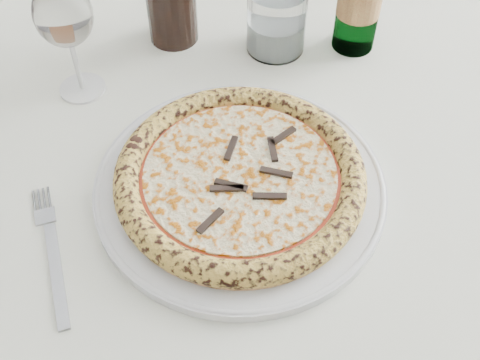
{
  "coord_description": "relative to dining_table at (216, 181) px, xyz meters",
  "views": [
    {
      "loc": [
        -0.31,
        -0.81,
        1.34
      ],
      "look_at": [
        -0.15,
        -0.37,
        0.78
      ],
      "focal_mm": 45.0,
      "sensor_mm": 36.0,
      "label": 1
    }
  ],
  "objects": [
    {
      "name": "tumbler",
      "position": [
        0.15,
        0.15,
        0.14
      ],
      "size": [
        0.09,
        0.09,
        0.1
      ],
      "color": "silver",
      "rests_on": "dining_table"
    },
    {
      "name": "wine_glass",
      "position": [
        -0.15,
        0.15,
        0.22
      ],
      "size": [
        0.08,
        0.08,
        0.17
      ],
      "color": "silver",
      "rests_on": "dining_table"
    },
    {
      "name": "floor",
      "position": [
        0.15,
        0.27,
        -0.67
      ],
      "size": [
        5.0,
        6.0,
        0.02
      ],
      "primitive_type": "cube",
      "color": "gray",
      "rests_on": "ground"
    },
    {
      "name": "fork",
      "position": [
        -0.23,
        -0.12,
        0.1
      ],
      "size": [
        0.03,
        0.2,
        0.0
      ],
      "color": "gray",
      "rests_on": "dining_table"
    },
    {
      "name": "pizza",
      "position": [
        -0.0,
        -0.1,
        0.12
      ],
      "size": [
        0.31,
        0.31,
        0.03
      ],
      "color": "#F0AA6A",
      "rests_on": "plate"
    },
    {
      "name": "dining_table",
      "position": [
        0.0,
        0.0,
        0.0
      ],
      "size": [
        1.42,
        0.93,
        0.76
      ],
      "color": "brown",
      "rests_on": "floor"
    },
    {
      "name": "plate",
      "position": [
        -0.0,
        -0.1,
        0.1
      ],
      "size": [
        0.36,
        0.36,
        0.02
      ],
      "color": "silver",
      "rests_on": "dining_table"
    }
  ]
}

